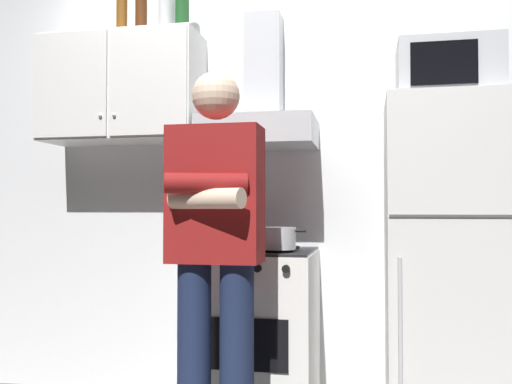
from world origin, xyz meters
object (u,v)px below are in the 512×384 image
object	(u,v)px
bottle_canister_steel	(167,17)
bottle_rum_dark	(141,15)
range_hood	(261,111)
person_standing	(215,250)
refrigerator	(450,265)
cooking_pot	(277,238)
stove_oven	(256,334)
upper_cabinet	(122,89)
microwave	(448,72)
bottle_wine_green	(182,6)
bottle_beer_brown	(122,16)

from	to	relation	value
bottle_canister_steel	bottle_rum_dark	distance (m)	0.15
range_hood	bottle_canister_steel	bearing A→B (deg)	176.20
person_standing	bottle_canister_steel	bearing A→B (deg)	122.94
refrigerator	cooking_pot	distance (m)	0.84
range_hood	refrigerator	distance (m)	1.25
stove_oven	refrigerator	size ratio (longest dim) A/B	0.55
upper_cabinet	microwave	distance (m)	1.75
range_hood	bottle_wine_green	bearing A→B (deg)	-178.48
stove_oven	person_standing	distance (m)	0.77
upper_cabinet	stove_oven	world-z (taller)	upper_cabinet
microwave	bottle_beer_brown	xyz separation A→B (m)	(-1.75, 0.10, 0.43)
stove_oven	bottle_beer_brown	world-z (taller)	bottle_beer_brown
range_hood	bottle_rum_dark	bearing A→B (deg)	177.98
cooking_pot	bottle_beer_brown	size ratio (longest dim) A/B	1.15
bottle_beer_brown	bottle_wine_green	distance (m)	0.36
person_standing	cooking_pot	xyz separation A→B (m)	(0.18, 0.49, 0.03)
bottle_rum_dark	refrigerator	bearing A→B (deg)	-5.22
microwave	bottle_wine_green	world-z (taller)	bottle_wine_green
upper_cabinet	bottle_wine_green	xyz separation A→B (m)	(0.36, -0.01, 0.45)
person_standing	refrigerator	bearing A→B (deg)	31.23
range_hood	bottle_canister_steel	distance (m)	0.78
person_standing	bottle_canister_steel	xyz separation A→B (m)	(-0.50, 0.77, 1.26)
microwave	bottle_beer_brown	distance (m)	1.80
cooking_pot	bottle_beer_brown	distance (m)	1.57
refrigerator	bottle_wine_green	world-z (taller)	bottle_wine_green
bottle_beer_brown	upper_cabinet	bearing A→B (deg)	85.91
stove_oven	cooking_pot	distance (m)	0.53
range_hood	refrigerator	xyz separation A→B (m)	(0.95, -0.13, -0.80)
stove_oven	bottle_beer_brown	bearing A→B (deg)	171.45
range_hood	refrigerator	size ratio (longest dim) A/B	0.47
range_hood	microwave	world-z (taller)	range_hood
stove_oven	bottle_rum_dark	size ratio (longest dim) A/B	3.32
refrigerator	microwave	size ratio (longest dim) A/B	3.33
bottle_beer_brown	stove_oven	bearing A→B (deg)	-8.55
upper_cabinet	bottle_canister_steel	size ratio (longest dim) A/B	3.93
upper_cabinet	microwave	world-z (taller)	upper_cabinet
person_standing	bottle_canister_steel	size ratio (longest dim) A/B	7.16
refrigerator	microwave	distance (m)	0.94
refrigerator	cooking_pot	bearing A→B (deg)	-171.68
stove_oven	range_hood	size ratio (longest dim) A/B	1.17
person_standing	bottle_wine_green	xyz separation A→B (m)	(-0.39, 0.72, 1.30)
microwave	bottle_canister_steel	size ratio (longest dim) A/B	2.09
upper_cabinet	range_hood	world-z (taller)	range_hood
stove_oven	bottle_rum_dark	distance (m)	1.88
person_standing	bottle_beer_brown	bearing A→B (deg)	135.95
microwave	bottle_beer_brown	size ratio (longest dim) A/B	1.96
bottle_canister_steel	refrigerator	bearing A→B (deg)	-6.18
microwave	cooking_pot	world-z (taller)	microwave
upper_cabinet	refrigerator	bearing A→B (deg)	-4.07
refrigerator	upper_cabinet	bearing A→B (deg)	175.93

